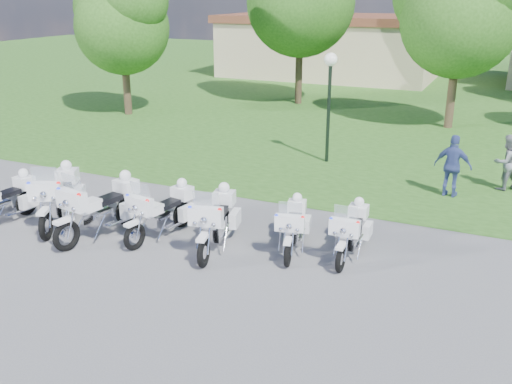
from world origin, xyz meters
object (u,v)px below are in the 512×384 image
at_px(motorcycle_3, 163,211).
at_px(lamp_post, 330,80).
at_px(bystander_b, 506,162).
at_px(motorcycle_6, 351,231).
at_px(motorcycle_1, 59,196).
at_px(motorcycle_4, 216,220).
at_px(motorcycle_5, 293,226).
at_px(motorcycle_0, 2,199).
at_px(bystander_c, 453,166).
at_px(motorcycle_2, 102,206).

relative_size(motorcycle_3, lamp_post, 0.62).
relative_size(lamp_post, bystander_b, 2.21).
bearing_deg(motorcycle_6, motorcycle_1, 7.45).
distance_m(motorcycle_4, motorcycle_5, 1.78).
relative_size(motorcycle_0, lamp_post, 0.62).
xyz_separation_m(motorcycle_1, motorcycle_4, (4.35, 0.35, -0.05)).
height_order(lamp_post, bystander_b, lamp_post).
relative_size(motorcycle_0, bystander_b, 1.38).
bearing_deg(lamp_post, bystander_c, -23.84).
distance_m(motorcycle_1, motorcycle_5, 6.10).
distance_m(motorcycle_0, motorcycle_2, 2.83).
distance_m(motorcycle_2, lamp_post, 9.12).
height_order(motorcycle_2, lamp_post, lamp_post).
bearing_deg(motorcycle_2, bystander_b, -129.02).
height_order(motorcycle_0, motorcycle_5, motorcycle_0).
distance_m(motorcycle_2, bystander_b, 11.66).
distance_m(motorcycle_5, bystander_c, 6.01).
bearing_deg(bystander_c, bystander_b, -128.74).
bearing_deg(motorcycle_0, motorcycle_6, -162.30).
height_order(motorcycle_3, motorcycle_4, motorcycle_4).
relative_size(motorcycle_1, motorcycle_5, 1.17).
bearing_deg(motorcycle_4, motorcycle_5, -171.93).
relative_size(motorcycle_3, motorcycle_5, 1.12).
xyz_separation_m(motorcycle_2, bystander_b, (8.74, 7.72, 0.11)).
relative_size(motorcycle_3, bystander_c, 1.27).
xyz_separation_m(motorcycle_3, bystander_b, (7.38, 7.16, 0.19)).
relative_size(motorcycle_3, motorcycle_6, 1.09).
height_order(motorcycle_1, motorcycle_4, motorcycle_1).
relative_size(motorcycle_3, bystander_b, 1.37).
xyz_separation_m(motorcycle_4, lamp_post, (0.14, 7.84, 2.16)).
xyz_separation_m(motorcycle_1, motorcycle_3, (2.87, 0.40, -0.08)).
height_order(motorcycle_0, motorcycle_4, motorcycle_4).
height_order(motorcycle_3, motorcycle_6, motorcycle_3).
xyz_separation_m(motorcycle_5, bystander_c, (2.85, 5.28, 0.32)).
distance_m(lamp_post, bystander_c, 5.16).
xyz_separation_m(motorcycle_2, motorcycle_5, (4.51, 1.15, -0.15)).
bearing_deg(motorcycle_1, motorcycle_0, 1.37).
height_order(motorcycle_4, bystander_b, bystander_b).
height_order(motorcycle_3, motorcycle_5, motorcycle_3).
height_order(motorcycle_0, bystander_c, bystander_c).
bearing_deg(bystander_b, motorcycle_6, 25.43).
bearing_deg(motorcycle_5, motorcycle_0, -1.20).
height_order(motorcycle_1, motorcycle_6, motorcycle_1).
xyz_separation_m(motorcycle_3, motorcycle_6, (4.43, 0.84, -0.06)).
distance_m(motorcycle_2, motorcycle_4, 2.90).
height_order(motorcycle_6, bystander_c, bystander_c).
relative_size(bystander_b, bystander_c, 0.93).
relative_size(motorcycle_5, motorcycle_6, 0.97).
height_order(motorcycle_6, lamp_post, lamp_post).
relative_size(motorcycle_2, lamp_post, 0.70).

